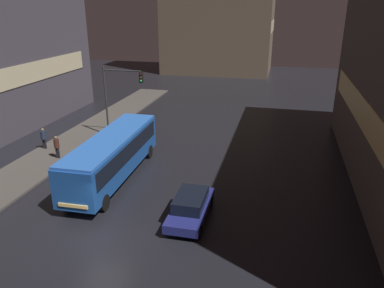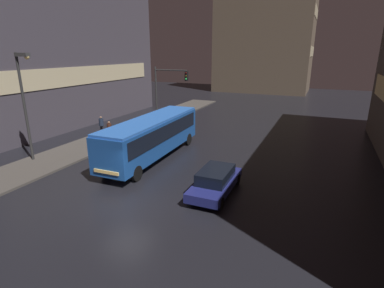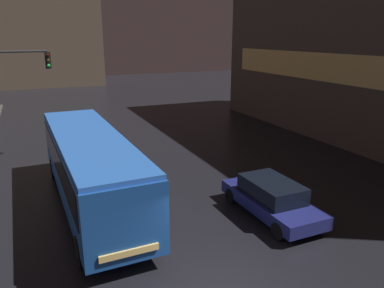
# 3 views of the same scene
# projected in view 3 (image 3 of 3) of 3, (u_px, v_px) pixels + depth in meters

# --- Properties ---
(bus_near) EXTENTS (2.82, 11.13, 3.07)m
(bus_near) POSITION_uv_depth(u_px,v_px,m) (90.00, 163.00, 15.13)
(bus_near) COLOR #194793
(bus_near) RESTS_ON ground
(car_taxi) EXTENTS (1.94, 4.70, 1.45)m
(car_taxi) POSITION_uv_depth(u_px,v_px,m) (271.00, 198.00, 14.64)
(car_taxi) COLOR navy
(car_taxi) RESTS_ON ground
(traffic_light_main) EXTENTS (3.61, 0.35, 6.33)m
(traffic_light_main) POSITION_uv_depth(u_px,v_px,m) (8.00, 85.00, 20.22)
(traffic_light_main) COLOR #2D2D2D
(traffic_light_main) RESTS_ON ground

